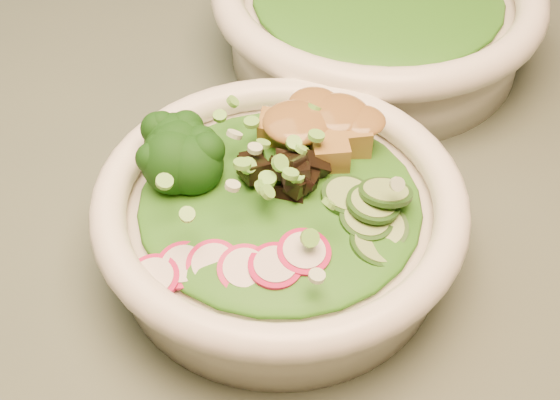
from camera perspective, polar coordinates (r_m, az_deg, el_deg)
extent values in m
cube|color=#495446|center=(0.64, 17.87, 1.99)|extent=(1.20, 0.80, 0.03)
cylinder|color=white|center=(0.52, 0.00, -2.33)|extent=(0.21, 0.21, 0.05)
torus|color=white|center=(0.49, 0.00, 0.01)|extent=(0.24, 0.24, 0.02)
cylinder|color=white|center=(0.70, 6.94, 12.34)|extent=(0.25, 0.25, 0.05)
ellipsoid|color=#215B13|center=(0.49, 0.00, 0.08)|extent=(0.18, 0.18, 0.02)
ellipsoid|color=brown|center=(0.52, 2.64, 5.80)|extent=(0.06, 0.05, 0.01)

